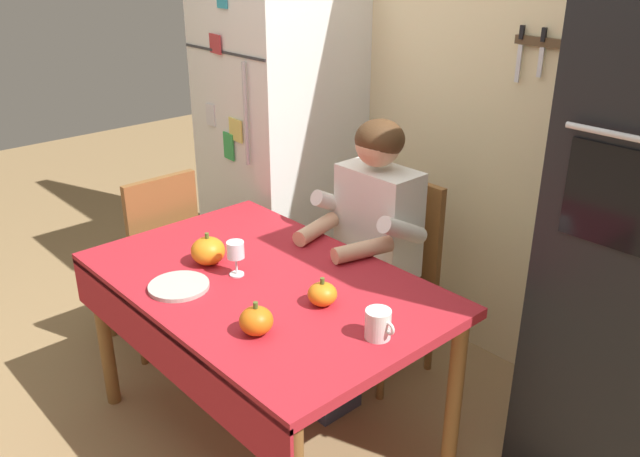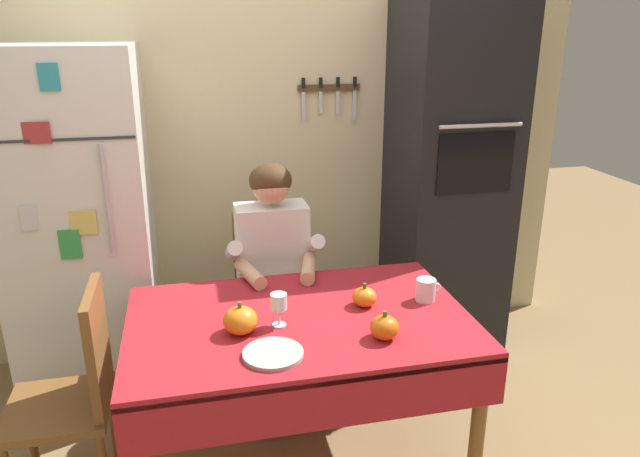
% 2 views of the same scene
% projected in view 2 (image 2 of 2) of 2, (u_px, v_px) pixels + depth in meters
% --- Properties ---
extents(back_wall_assembly, '(3.70, 0.13, 2.60)m').
position_uv_depth(back_wall_assembly, '(266.00, 130.00, 3.42)').
color(back_wall_assembly, beige).
rests_on(back_wall_assembly, ground).
extents(refrigerator, '(0.68, 0.71, 1.80)m').
position_uv_depth(refrigerator, '(82.00, 230.00, 2.98)').
color(refrigerator, white).
rests_on(refrigerator, ground).
extents(wall_oven, '(0.60, 0.64, 2.10)m').
position_uv_depth(wall_oven, '(449.00, 177.00, 3.39)').
color(wall_oven, black).
rests_on(wall_oven, ground).
extents(dining_table, '(1.40, 0.90, 0.74)m').
position_uv_depth(dining_table, '(301.00, 337.00, 2.45)').
color(dining_table, brown).
rests_on(dining_table, ground).
extents(chair_behind_person, '(0.40, 0.40, 0.93)m').
position_uv_depth(chair_behind_person, '(270.00, 290.00, 3.22)').
color(chair_behind_person, brown).
rests_on(chair_behind_person, ground).
extents(seated_person, '(0.47, 0.55, 1.25)m').
position_uv_depth(seated_person, '(274.00, 265.00, 2.97)').
color(seated_person, '#38384C').
rests_on(seated_person, ground).
extents(chair_left_side, '(0.40, 0.40, 0.93)m').
position_uv_depth(chair_left_side, '(76.00, 389.00, 2.35)').
color(chair_left_side, brown).
rests_on(chair_left_side, ground).
extents(coffee_mug, '(0.11, 0.09, 0.10)m').
position_uv_depth(coffee_mug, '(426.00, 290.00, 2.57)').
color(coffee_mug, white).
rests_on(coffee_mug, dining_table).
extents(wine_glass, '(0.07, 0.07, 0.14)m').
position_uv_depth(wine_glass, '(279.00, 303.00, 2.34)').
color(wine_glass, white).
rests_on(wine_glass, dining_table).
extents(pumpkin_large, '(0.11, 0.11, 0.12)m').
position_uv_depth(pumpkin_large, '(384.00, 327.00, 2.26)').
color(pumpkin_large, orange).
rests_on(pumpkin_large, dining_table).
extents(pumpkin_medium, '(0.10, 0.10, 0.10)m').
position_uv_depth(pumpkin_medium, '(364.00, 297.00, 2.52)').
color(pumpkin_medium, orange).
rests_on(pumpkin_medium, dining_table).
extents(pumpkin_small, '(0.14, 0.14, 0.13)m').
position_uv_depth(pumpkin_small, '(240.00, 320.00, 2.30)').
color(pumpkin_small, orange).
rests_on(pumpkin_small, dining_table).
extents(serving_tray, '(0.22, 0.22, 0.02)m').
position_uv_depth(serving_tray, '(273.00, 354.00, 2.15)').
color(serving_tray, '#B7B2A8').
rests_on(serving_tray, dining_table).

